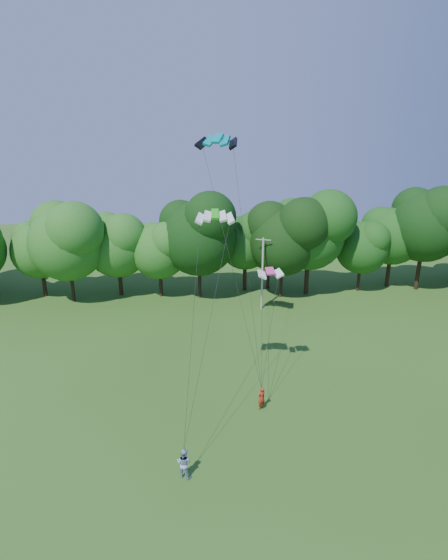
{
  "coord_description": "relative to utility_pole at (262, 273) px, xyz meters",
  "views": [
    {
      "loc": [
        -1.22,
        -15.34,
        19.41
      ],
      "look_at": [
        -0.04,
        13.0,
        9.63
      ],
      "focal_mm": 28.0,
      "sensor_mm": 36.0,
      "label": 1
    }
  ],
  "objects": [
    {
      "name": "kite_teal",
      "position": [
        -5.22,
        -10.17,
        14.52
      ],
      "size": [
        3.47,
        2.42,
        0.83
      ],
      "rotation": [
        0.0,
        0.0,
        -0.36
      ],
      "color": "#04888C",
      "rests_on": "ground"
    },
    {
      "name": "kite_green",
      "position": [
        -5.63,
        -17.89,
        9.96
      ],
      "size": [
        2.46,
        1.12,
        0.57
      ],
      "rotation": [
        0.0,
        0.0,
        -0.02
      ],
      "color": "green",
      "rests_on": "ground"
    },
    {
      "name": "tree_back_center",
      "position": [
        2.82,
        3.63,
        3.81
      ],
      "size": [
        8.89,
        8.89,
        12.92
      ],
      "color": "#322613",
      "rests_on": "ground"
    },
    {
      "name": "utility_pole",
      "position": [
        0.0,
        0.0,
        0.0
      ],
      "size": [
        1.6,
        0.61,
        8.3
      ],
      "rotation": [
        0.0,
        0.0,
        -0.32
      ],
      "color": "#B1B0A8",
      "rests_on": "ground"
    },
    {
      "name": "kite_flyer_left",
      "position": [
        -2.36,
        -18.98,
        -3.37
      ],
      "size": [
        0.78,
        0.72,
        1.79
      ],
      "primitive_type": "imported",
      "rotation": [
        0.0,
        0.0,
        3.73
      ],
      "color": "#AE2916",
      "rests_on": "ground"
    },
    {
      "name": "kite_flyer_right",
      "position": [
        -7.71,
        -25.35,
        -3.32
      ],
      "size": [
        1.14,
        1.05,
        1.89
      ],
      "primitive_type": "imported",
      "rotation": [
        0.0,
        0.0,
        2.69
      ],
      "color": "#97A9D2",
      "rests_on": "ground"
    },
    {
      "name": "kite_pink",
      "position": [
        -1.53,
        -15.62,
        5.28
      ],
      "size": [
        1.97,
        1.15,
        0.41
      ],
      "rotation": [
        0.0,
        0.0,
        0.14
      ],
      "color": "#D73B86",
      "rests_on": "ground"
    },
    {
      "name": "ground",
      "position": [
        -5.0,
        -30.74,
        -4.26
      ],
      "size": [
        160.0,
        160.0,
        0.0
      ],
      "primitive_type": "plane",
      "color": "#2A5417",
      "rests_on": "ground"
    }
  ]
}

